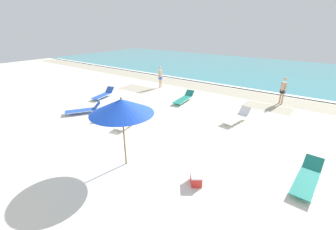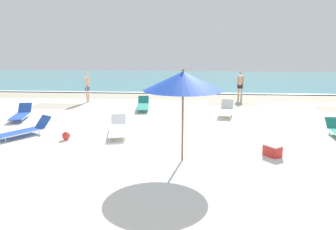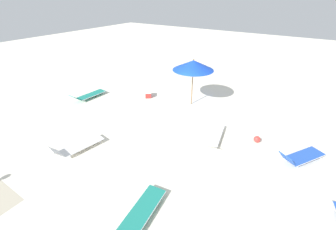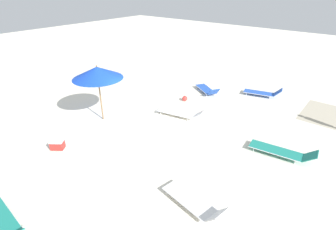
{
  "view_description": "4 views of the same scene",
  "coord_description": "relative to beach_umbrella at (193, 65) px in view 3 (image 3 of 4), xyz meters",
  "views": [
    {
      "loc": [
        6.55,
        -7.23,
        4.88
      ],
      "look_at": [
        0.43,
        1.01,
        0.75
      ],
      "focal_mm": 24.0,
      "sensor_mm": 36.0,
      "label": 1
    },
    {
      "loc": [
        1.28,
        -11.42,
        3.27
      ],
      "look_at": [
        0.34,
        0.73,
        0.66
      ],
      "focal_mm": 35.0,
      "sensor_mm": 36.0,
      "label": 2
    },
    {
      "loc": [
        -4.3,
        8.2,
        5.76
      ],
      "look_at": [
        0.74,
        0.48,
        0.66
      ],
      "focal_mm": 24.0,
      "sensor_mm": 36.0,
      "label": 3
    },
    {
      "loc": [
        7.64,
        6.9,
        5.9
      ],
      "look_at": [
        0.31,
        1.01,
        1.04
      ],
      "focal_mm": 28.0,
      "sensor_mm": 36.0,
      "label": 4
    }
  ],
  "objects": [
    {
      "name": "beach_ball",
      "position": [
        -4.16,
        1.8,
        -2.15
      ],
      "size": [
        0.28,
        0.28,
        0.28
      ],
      "color": "red",
      "rests_on": "ground_plane"
    },
    {
      "name": "ground_plane",
      "position": [
        -1.0,
        2.41,
        -2.37
      ],
      "size": [
        60.0,
        60.0,
        0.16
      ],
      "color": "silver"
    },
    {
      "name": "sun_lounger_beside_umbrella",
      "position": [
        -2.52,
        2.72,
        -2.09
      ],
      "size": [
        1.04,
        2.38,
        0.52
      ],
      "rotation": [
        0.0,
        0.0,
        0.2
      ],
      "color": "white",
      "rests_on": "ground_plane"
    },
    {
      "name": "sun_lounger_near_water_left",
      "position": [
        -2.31,
        7.58,
        -2.09
      ],
      "size": [
        0.88,
        2.38,
        0.53
      ],
      "rotation": [
        0.0,
        0.0,
        0.12
      ],
      "color": "#1E8475",
      "rests_on": "ground_plane"
    },
    {
      "name": "sun_lounger_near_water_right",
      "position": [
        1.85,
        6.43,
        -2.07
      ],
      "size": [
        0.95,
        2.15,
        0.6
      ],
      "rotation": [
        0.0,
        0.0,
        -0.17
      ],
      "color": "white",
      "rests_on": "ground_plane"
    },
    {
      "name": "sun_lounger_under_umbrella",
      "position": [
        5.63,
        2.75,
        -2.08
      ],
      "size": [
        0.74,
        2.25,
        0.54
      ],
      "rotation": [
        0.0,
        0.0,
        -0.06
      ],
      "color": "#1E8475",
      "rests_on": "ground_plane"
    },
    {
      "name": "sun_lounger_mid_beach_pair_a",
      "position": [
        -5.87,
        2.18,
        -2.07
      ],
      "size": [
        1.59,
        2.02,
        0.6
      ],
      "rotation": [
        0.0,
        0.0,
        -0.57
      ],
      "color": "blue",
      "rests_on": "ground_plane"
    },
    {
      "name": "cooler_box",
      "position": [
        2.69,
        0.58,
        -2.11
      ],
      "size": [
        0.58,
        0.61,
        0.37
      ],
      "rotation": [
        0.0,
        0.0,
        5.35
      ],
      "color": "red",
      "rests_on": "ground_plane"
    },
    {
      "name": "beach_umbrella",
      "position": [
        0.0,
        0.0,
        0.0
      ],
      "size": [
        2.23,
        2.23,
        2.63
      ],
      "color": "olive",
      "rests_on": "ground_plane"
    }
  ]
}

